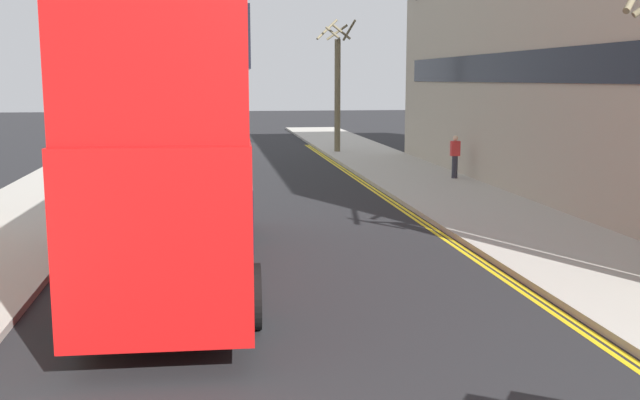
{
  "coord_description": "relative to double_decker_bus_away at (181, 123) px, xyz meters",
  "views": [
    {
      "loc": [
        -1.36,
        -1.49,
        3.87
      ],
      "look_at": [
        0.5,
        11.0,
        1.8
      ],
      "focal_mm": 41.63,
      "sensor_mm": 36.0,
      "label": 1
    }
  ],
  "objects": [
    {
      "name": "kerb_line_outer",
      "position": [
        6.31,
        0.93,
        -3.03
      ],
      "size": [
        0.1,
        56.0,
        0.01
      ],
      "primitive_type": "cube",
      "color": "yellow",
      "rests_on": "ground"
    },
    {
      "name": "pedestrian_far",
      "position": [
        9.72,
        12.32,
        -2.04
      ],
      "size": [
        0.34,
        0.22,
        1.62
      ],
      "color": "#2D2D38",
      "rests_on": "sidewalk_right"
    },
    {
      "name": "kerb_line_inner",
      "position": [
        6.15,
        0.93,
        -3.03
      ],
      "size": [
        0.1,
        56.0,
        0.01
      ],
      "primitive_type": "cube",
      "color": "yellow",
      "rests_on": "ground"
    },
    {
      "name": "double_decker_bus_away",
      "position": [
        0.0,
        0.0,
        0.0
      ],
      "size": [
        3.07,
        10.88,
        5.64
      ],
      "color": "#B20F0F",
      "rests_on": "ground"
    },
    {
      "name": "street_tree_mid",
      "position": [
        7.12,
        23.47,
        0.48
      ],
      "size": [
        1.97,
        1.76,
        6.81
      ],
      "color": "#6B6047",
      "rests_on": "sidewalk_right"
    },
    {
      "name": "sidewalk_right",
      "position": [
        8.41,
        2.93,
        -2.96
      ],
      "size": [
        4.0,
        80.0,
        0.14
      ],
      "primitive_type": "cube",
      "color": "#ADA89E",
      "rests_on": "ground"
    }
  ]
}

